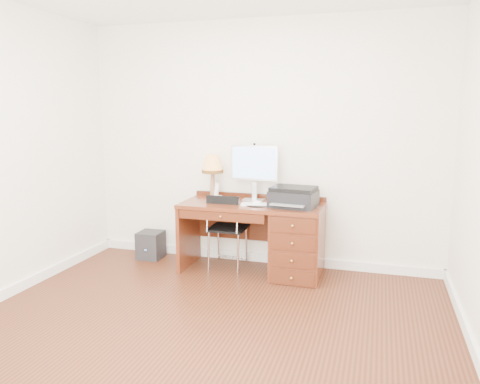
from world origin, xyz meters
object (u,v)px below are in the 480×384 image
(printer, at_px, (294,197))
(chair, at_px, (226,224))
(monitor, at_px, (254,166))
(phone, at_px, (217,194))
(desk, at_px, (281,236))
(leg_lamp, at_px, (212,167))
(equipment_box, at_px, (151,245))

(printer, relative_size, chair, 0.59)
(monitor, xyz_separation_m, phone, (-0.42, -0.02, -0.33))
(printer, height_order, phone, printer)
(phone, bearing_deg, printer, 3.85)
(desk, bearing_deg, leg_lamp, 170.42)
(equipment_box, bearing_deg, leg_lamp, 2.49)
(leg_lamp, height_order, phone, leg_lamp)
(desk, relative_size, equipment_box, 4.73)
(equipment_box, bearing_deg, phone, 2.48)
(phone, height_order, equipment_box, phone)
(leg_lamp, xyz_separation_m, equipment_box, (-0.77, -0.04, -0.95))
(printer, bearing_deg, desk, 173.62)
(printer, height_order, equipment_box, printer)
(leg_lamp, bearing_deg, printer, -10.01)
(phone, bearing_deg, leg_lamp, -162.65)
(printer, bearing_deg, monitor, 164.27)
(desk, relative_size, monitor, 2.49)
(chair, bearing_deg, desk, -0.13)
(desk, distance_m, phone, 0.87)
(desk, distance_m, chair, 0.62)
(desk, relative_size, chair, 1.79)
(monitor, height_order, chair, monitor)
(leg_lamp, bearing_deg, desk, -9.58)
(desk, height_order, equipment_box, desk)
(monitor, bearing_deg, desk, -23.07)
(leg_lamp, xyz_separation_m, phone, (0.05, 0.00, -0.31))
(monitor, bearing_deg, chair, -145.91)
(desk, height_order, monitor, monitor)
(desk, xyz_separation_m, printer, (0.13, -0.03, 0.44))
(printer, bearing_deg, equipment_box, -177.82)
(printer, xyz_separation_m, chair, (-0.74, 0.03, -0.34))
(desk, distance_m, monitor, 0.81)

